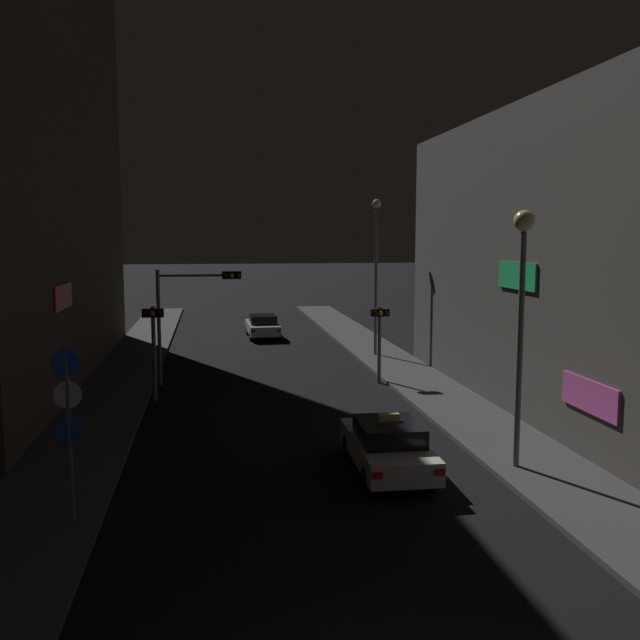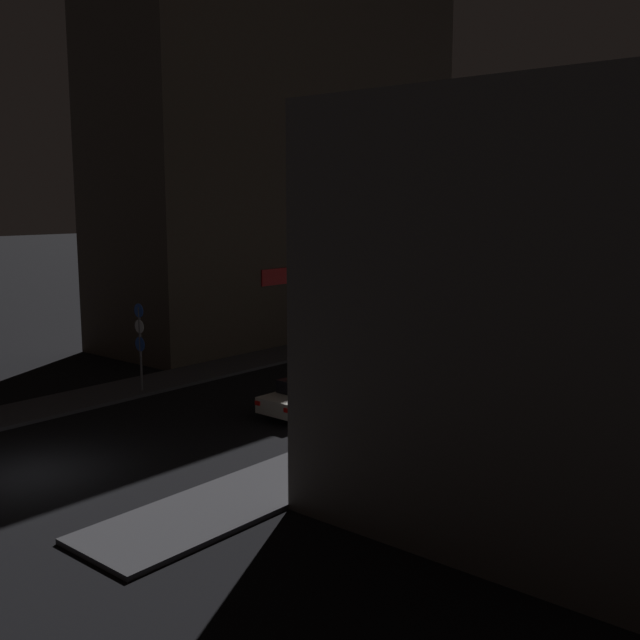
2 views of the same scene
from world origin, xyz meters
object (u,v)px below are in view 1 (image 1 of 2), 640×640
object	(u,v)px
traffic_light_right_kerb	(380,328)
sign_pole_left	(69,420)
taxi	(388,446)
street_lamp_near_block	(522,285)
far_car	(263,326)
traffic_light_overhead	(191,301)
traffic_light_left_kerb	(153,333)
street_lamp_far_block	(376,257)

from	to	relation	value
traffic_light_right_kerb	sign_pole_left	xyz separation A→B (m)	(-10.04, -13.43, 0.01)
taxi	sign_pole_left	world-z (taller)	sign_pole_left
taxi	street_lamp_near_block	xyz separation A→B (m)	(3.44, -0.40, 4.25)
sign_pole_left	street_lamp_near_block	world-z (taller)	street_lamp_near_block
far_car	street_lamp_near_block	xyz separation A→B (m)	(4.93, -25.56, 4.26)
traffic_light_overhead	traffic_light_left_kerb	world-z (taller)	traffic_light_overhead
far_car	street_lamp_far_block	size ratio (longest dim) A/B	0.56
traffic_light_overhead	traffic_light_right_kerb	distance (m)	8.02
far_car	traffic_light_right_kerb	xyz separation A→B (m)	(3.95, -14.12, 1.65)
traffic_light_overhead	street_lamp_far_block	distance (m)	10.75
traffic_light_overhead	sign_pole_left	distance (m)	14.66
traffic_light_overhead	sign_pole_left	bearing A→B (deg)	-98.56
traffic_light_left_kerb	sign_pole_left	world-z (taller)	sign_pole_left
taxi	traffic_light_right_kerb	bearing A→B (deg)	77.41
street_lamp_near_block	traffic_light_left_kerb	bearing A→B (deg)	136.55
far_car	sign_pole_left	size ratio (longest dim) A/B	1.19
street_lamp_far_block	sign_pole_left	bearing A→B (deg)	-119.93
traffic_light_right_kerb	street_lamp_near_block	size ratio (longest dim) A/B	0.48
sign_pole_left	street_lamp_near_block	xyz separation A→B (m)	(11.02, 2.00, 2.59)
street_lamp_near_block	traffic_light_right_kerb	bearing A→B (deg)	94.86
sign_pole_left	street_lamp_near_block	size ratio (longest dim) A/B	0.56
traffic_light_overhead	street_lamp_far_block	xyz separation A→B (m)	(9.20, 5.30, 1.63)
taxi	far_car	size ratio (longest dim) A/B	1.00
traffic_light_right_kerb	street_lamp_far_block	size ratio (longest dim) A/B	0.41
traffic_light_left_kerb	street_lamp_far_block	world-z (taller)	street_lamp_far_block
far_car	traffic_light_overhead	size ratio (longest dim) A/B	0.92
traffic_light_overhead	street_lamp_far_block	world-z (taller)	street_lamp_far_block
sign_pole_left	far_car	bearing A→B (deg)	77.54
taxi	sign_pole_left	xyz separation A→B (m)	(-7.58, -2.40, 1.66)
far_car	traffic_light_left_kerb	world-z (taller)	traffic_light_left_kerb
taxi	traffic_light_overhead	world-z (taller)	traffic_light_overhead
taxi	street_lamp_far_block	bearing A→B (deg)	77.66
taxi	street_lamp_far_block	world-z (taller)	street_lamp_far_block
street_lamp_near_block	street_lamp_far_block	distance (m)	17.76
traffic_light_left_kerb	traffic_light_right_kerb	size ratio (longest dim) A/B	1.10
traffic_light_left_kerb	street_lamp_near_block	xyz separation A→B (m)	(10.19, -9.65, 2.39)
sign_pole_left	street_lamp_far_block	bearing A→B (deg)	60.07
taxi	far_car	distance (m)	25.20
traffic_light_overhead	street_lamp_near_block	bearing A→B (deg)	-54.62
traffic_light_left_kerb	street_lamp_far_block	size ratio (longest dim) A/B	0.45
far_car	traffic_light_left_kerb	bearing A→B (deg)	-108.31
traffic_light_overhead	street_lamp_near_block	size ratio (longest dim) A/B	0.72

